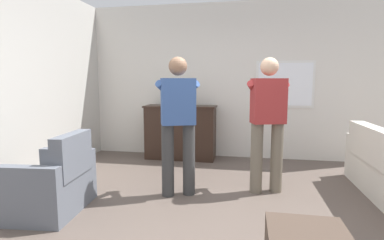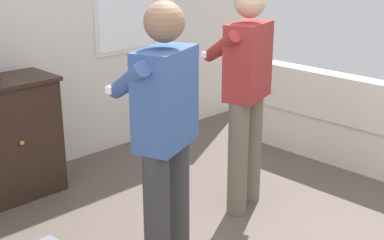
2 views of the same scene
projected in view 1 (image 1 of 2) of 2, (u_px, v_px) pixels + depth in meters
ground at (213, 218)px, 3.08m from camera, size 10.40×10.40×0.00m
wall_back_with_window at (232, 81)px, 5.49m from camera, size 5.20×0.15×2.80m
armchair at (54, 185)px, 3.21m from camera, size 0.72×0.94×0.85m
sideboard_cabinet at (181, 132)px, 5.42m from camera, size 1.28×0.49×0.97m
bottle_wine_green at (168, 97)px, 5.42m from camera, size 0.06×0.06×0.35m
bottle_liquor_amber at (192, 99)px, 5.30m from camera, size 0.07×0.07×0.31m
bottle_spirits_clear at (178, 98)px, 5.34m from camera, size 0.07×0.07×0.35m
person_standing_left at (178, 120)px, 3.60m from camera, size 0.52×0.52×1.68m
person_standing_right at (268, 119)px, 3.70m from camera, size 0.54×0.52×1.68m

